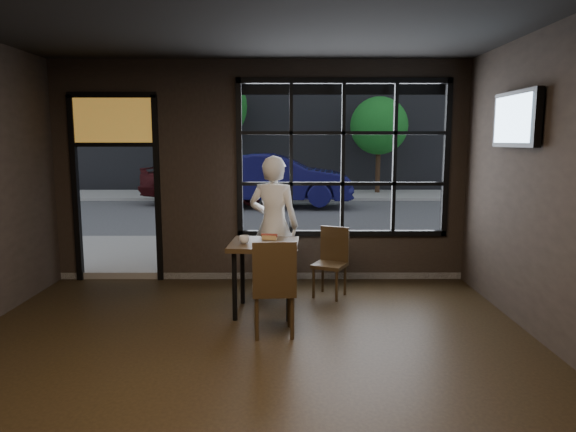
{
  "coord_description": "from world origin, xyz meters",
  "views": [
    {
      "loc": [
        0.38,
        -3.97,
        2.06
      ],
      "look_at": [
        0.4,
        2.2,
        1.15
      ],
      "focal_mm": 32.0,
      "sensor_mm": 36.0,
      "label": 1
    }
  ],
  "objects_px": {
    "man": "(274,225)",
    "cafe_table": "(264,277)",
    "navy_car": "(276,179)",
    "chair_near": "(274,286)"
  },
  "relations": [
    {
      "from": "cafe_table",
      "to": "navy_car",
      "type": "height_order",
      "value": "navy_car"
    },
    {
      "from": "chair_near",
      "to": "navy_car",
      "type": "height_order",
      "value": "navy_car"
    },
    {
      "from": "man",
      "to": "cafe_table",
      "type": "bearing_deg",
      "value": 98.56
    },
    {
      "from": "man",
      "to": "navy_car",
      "type": "distance_m",
      "value": 9.03
    },
    {
      "from": "chair_near",
      "to": "navy_car",
      "type": "distance_m",
      "value": 10.53
    },
    {
      "from": "cafe_table",
      "to": "chair_near",
      "type": "height_order",
      "value": "chair_near"
    },
    {
      "from": "chair_near",
      "to": "man",
      "type": "distance_m",
      "value": 1.55
    },
    {
      "from": "chair_near",
      "to": "navy_car",
      "type": "relative_size",
      "value": 0.22
    },
    {
      "from": "cafe_table",
      "to": "navy_car",
      "type": "relative_size",
      "value": 0.18
    },
    {
      "from": "navy_car",
      "to": "cafe_table",
      "type": "bearing_deg",
      "value": -176.74
    }
  ]
}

